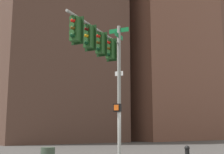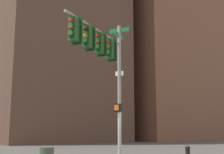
{
  "view_description": "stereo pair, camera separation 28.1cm",
  "coord_description": "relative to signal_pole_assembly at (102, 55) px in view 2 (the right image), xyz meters",
  "views": [
    {
      "loc": [
        -12.31,
        9.5,
        1.6
      ],
      "look_at": [
        -0.12,
        0.38,
        4.23
      ],
      "focal_mm": 49.8,
      "sensor_mm": 36.0,
      "label": 1
    },
    {
      "loc": [
        -12.48,
        9.28,
        1.6
      ],
      "look_at": [
        -0.12,
        0.38,
        4.23
      ],
      "focal_mm": 49.8,
      "sensor_mm": 36.0,
      "label": 2
    }
  ],
  "objects": [
    {
      "name": "building_brick_midblock",
      "position": [
        31.79,
        -31.68,
        18.51
      ],
      "size": [
        23.75,
        18.16,
        47.24
      ],
      "primitive_type": "cube",
      "color": "brown",
      "rests_on": "ground_plane"
    },
    {
      "name": "signal_pole_assembly",
      "position": [
        0.0,
        0.0,
        0.0
      ],
      "size": [
        3.06,
        5.02,
        7.17
      ],
      "rotation": [
        0.0,
        0.0,
        2.08
      ],
      "color": "gray",
      "rests_on": "ground_plane"
    },
    {
      "name": "building_brick_nearside",
      "position": [
        30.54,
        -11.31,
        14.65
      ],
      "size": [
        18.0,
        17.23,
        39.5
      ],
      "primitive_type": "cube",
      "color": "#4C3328",
      "rests_on": "ground_plane"
    },
    {
      "name": "fire_hydrant",
      "position": [
        -1.31,
        -4.22,
        -4.63
      ],
      "size": [
        0.34,
        0.26,
        0.87
      ],
      "color": "black",
      "rests_on": "ground_plane"
    },
    {
      "name": "building_brick_farside",
      "position": [
        36.64,
        -50.46,
        20.14
      ],
      "size": [
        16.18,
        14.95,
        50.49
      ],
      "primitive_type": "cube",
      "color": "brown",
      "rests_on": "ground_plane"
    }
  ]
}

